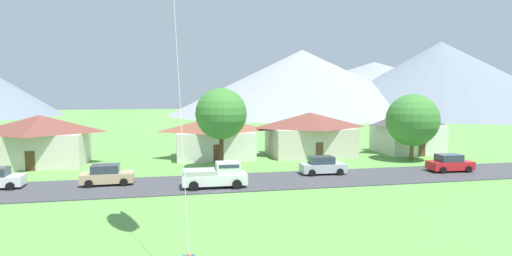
% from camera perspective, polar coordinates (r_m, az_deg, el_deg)
% --- Properties ---
extents(road_strip, '(160.00, 7.16, 0.08)m').
position_cam_1_polar(road_strip, '(35.20, -3.55, -7.64)').
color(road_strip, '#424247').
rests_on(road_strip, ground).
extents(mountain_west_ridge, '(98.81, 98.81, 23.79)m').
position_cam_1_polar(mountain_west_ridge, '(152.73, 6.45, 6.43)').
color(mountain_west_ridge, '#8E939E').
rests_on(mountain_west_ridge, ground).
extents(mountain_far_east_ridge, '(135.58, 135.58, 20.77)m').
position_cam_1_polar(mountain_far_east_ridge, '(178.16, 16.19, 5.56)').
color(mountain_far_east_ridge, gray).
rests_on(mountain_far_east_ridge, ground).
extents(mountain_far_west_ridge, '(89.93, 89.93, 25.87)m').
position_cam_1_polar(mountain_far_west_ridge, '(158.45, 24.40, 6.35)').
color(mountain_far_west_ridge, slate).
rests_on(mountain_far_west_ridge, ground).
extents(house_leftmost, '(7.82, 7.01, 5.56)m').
position_cam_1_polar(house_leftmost, '(55.89, 20.50, -0.34)').
color(house_leftmost, silver).
rests_on(house_leftmost, ground).
extents(house_left_center, '(9.61, 7.11, 4.97)m').
position_cam_1_polar(house_left_center, '(48.44, -5.87, -1.18)').
color(house_left_center, silver).
rests_on(house_left_center, ground).
extents(house_right_center, '(10.67, 7.46, 5.32)m').
position_cam_1_polar(house_right_center, '(50.72, 7.57, -0.72)').
color(house_right_center, beige).
rests_on(house_right_center, ground).
extents(house_rightmost, '(9.88, 7.48, 5.38)m').
position_cam_1_polar(house_rightmost, '(49.03, -28.04, -1.41)').
color(house_rightmost, beige).
rests_on(house_rightmost, ground).
extents(tree_near_left, '(5.90, 5.90, 7.61)m').
position_cam_1_polar(tree_near_left, '(49.27, 21.14, 1.05)').
color(tree_near_left, brown).
rests_on(tree_near_left, ground).
extents(tree_center, '(5.15, 5.15, 8.23)m').
position_cam_1_polar(tree_center, '(40.57, -4.92, 2.00)').
color(tree_center, '#4C3823').
rests_on(tree_center, ground).
extents(parked_car_red_west_end, '(4.27, 2.22, 1.68)m').
position_cam_1_polar(parked_car_red_west_end, '(43.96, 25.57, -4.50)').
color(parked_car_red_west_end, red).
rests_on(parked_car_red_west_end, road_strip).
extents(parked_car_tan_mid_east, '(4.25, 2.18, 1.68)m').
position_cam_1_polar(parked_car_tan_mid_east, '(36.21, -20.20, -6.24)').
color(parked_car_tan_mid_east, tan).
rests_on(parked_car_tan_mid_east, road_strip).
extents(parked_car_silver_east_end, '(4.25, 2.18, 1.68)m').
position_cam_1_polar(parked_car_silver_east_end, '(38.92, 9.32, -5.24)').
color(parked_car_silver_east_end, '#B7BCC1').
rests_on(parked_car_silver_east_end, road_strip).
extents(pickup_truck_white_west_side, '(5.24, 2.40, 1.99)m').
position_cam_1_polar(pickup_truck_white_west_side, '(33.29, -5.62, -6.59)').
color(pickup_truck_white_west_side, white).
rests_on(pickup_truck_white_west_side, road_strip).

